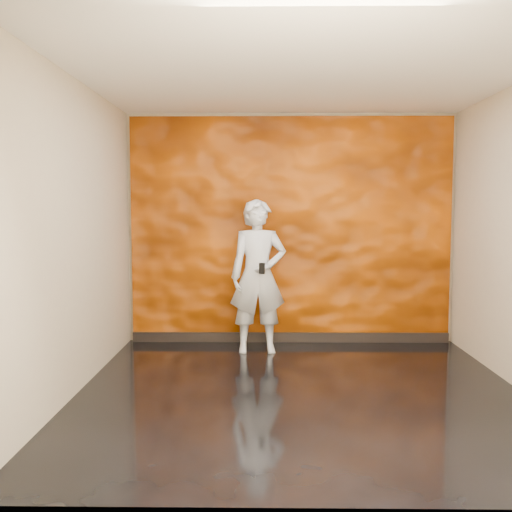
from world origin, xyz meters
The scene contains 5 objects.
room centered at (0.00, 0.00, 1.40)m, with size 4.02×4.02×2.81m.
feature_wall centered at (0.00, 1.96, 1.38)m, with size 3.90×0.06×2.75m, color #D35602.
baseboard centered at (0.00, 1.92, 0.06)m, with size 3.90×0.04×0.12m, color black.
man centered at (-0.39, 1.45, 0.88)m, with size 0.64×0.42×1.75m, color #979DA6.
phone centered at (-0.35, 1.19, 0.99)m, with size 0.07×0.01×0.12m, color black.
Camera 1 is at (-0.33, -5.02, 1.65)m, focal length 40.00 mm.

